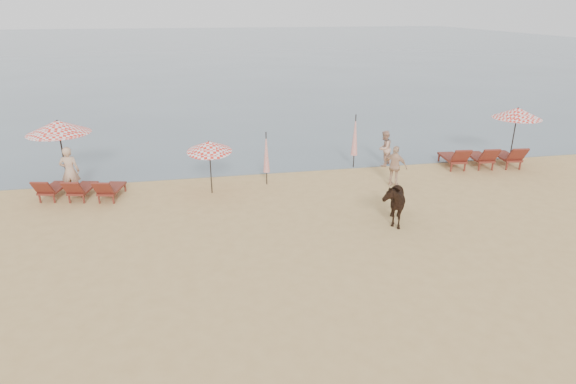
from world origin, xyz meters
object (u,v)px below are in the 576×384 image
object	(u,v)px
umbrella_open_right	(518,113)
cow	(392,200)
umbrella_open_left_a	(58,127)
umbrella_closed_right	(355,135)
beachgoer_left	(70,171)
beachgoer_right_a	(384,148)
lounger_cluster_left	(80,188)
umbrella_closed_left	(266,153)
beachgoer_right_b	(395,166)
lounger_cluster_right	(482,157)
umbrella_open_left_b	(209,146)

from	to	relation	value
umbrella_open_right	cow	bearing A→B (deg)	-159.52
umbrella_open_left_a	umbrella_closed_right	xyz separation A→B (m)	(11.65, 0.11, -0.92)
cow	beachgoer_left	size ratio (longest dim) A/B	0.95
beachgoer_left	beachgoer_right_a	distance (m)	12.67
lounger_cluster_left	umbrella_open_left_a	distance (m)	2.58
umbrella_open_right	umbrella_closed_left	size ratio (longest dim) A/B	1.18
umbrella_open_left_a	beachgoer_right_a	size ratio (longest dim) A/B	1.68
umbrella_closed_left	beachgoer_left	world-z (taller)	umbrella_closed_left
beachgoer_right_a	beachgoer_right_b	world-z (taller)	beachgoer_right_b
beachgoer_right_a	beachgoer_right_b	distance (m)	2.53
beachgoer_left	lounger_cluster_left	bearing A→B (deg)	126.96
umbrella_open_right	umbrella_closed_right	size ratio (longest dim) A/B	1.07
cow	beachgoer_left	world-z (taller)	beachgoer_left
lounger_cluster_left	umbrella_closed_left	xyz separation A→B (m)	(6.85, 0.26, 0.88)
umbrella_open_right	umbrella_closed_left	distance (m)	11.13
umbrella_open_right	umbrella_closed_left	world-z (taller)	umbrella_open_right
umbrella_closed_left	beachgoer_right_b	bearing A→B (deg)	-12.73
lounger_cluster_right	umbrella_closed_left	bearing A→B (deg)	-172.06
umbrella_open_left_a	umbrella_closed_right	bearing A→B (deg)	-11.73
lounger_cluster_left	umbrella_open_right	world-z (taller)	umbrella_open_right
lounger_cluster_right	beachgoer_right_a	xyz separation A→B (m)	(-4.07, 1.06, 0.29)
lounger_cluster_right	umbrella_open_right	size ratio (longest dim) A/B	1.34
umbrella_closed_left	umbrella_closed_right	xyz separation A→B (m)	(4.01, 1.37, 0.14)
lounger_cluster_left	umbrella_open_left_b	world-z (taller)	umbrella_open_left_b
umbrella_open_right	cow	size ratio (longest dim) A/B	1.43
umbrella_open_right	umbrella_closed_right	xyz separation A→B (m)	(-7.05, 0.70, -0.81)
umbrella_open_left_b	umbrella_open_left_a	bearing A→B (deg)	158.02
umbrella_open_right	beachgoer_right_a	distance (m)	5.91
umbrella_open_left_a	umbrella_open_right	size ratio (longest dim) A/B	1.05
cow	beachgoer_right_a	xyz separation A→B (m)	(1.94, 5.60, 0.04)
lounger_cluster_right	beachgoer_left	xyz separation A→B (m)	(-16.69, -0.04, 0.44)
lounger_cluster_left	umbrella_open_left_a	world-z (taller)	umbrella_open_left_a
umbrella_closed_right	beachgoer_left	size ratio (longest dim) A/B	1.27
umbrella_closed_right	beachgoer_right_a	bearing A→B (deg)	0.55
lounger_cluster_right	beachgoer_right_b	size ratio (longest dim) A/B	2.10
beachgoer_right_b	lounger_cluster_right	bearing A→B (deg)	-122.50
beachgoer_right_a	umbrella_closed_left	bearing A→B (deg)	-27.47
beachgoer_left	beachgoer_right_a	bearing A→B (deg)	-173.13
cow	lounger_cluster_right	bearing A→B (deg)	54.91
umbrella_closed_right	beachgoer_right_a	xyz separation A→B (m)	(1.37, 0.01, -0.66)
umbrella_open_left_b	umbrella_open_right	bearing A→B (deg)	1.08
lounger_cluster_left	umbrella_open_left_a	size ratio (longest dim) A/B	1.16
umbrella_open_left_a	umbrella_open_right	world-z (taller)	umbrella_open_left_a
beachgoer_left	cow	bearing A→B (deg)	159.02
umbrella_open_left_a	umbrella_closed_left	world-z (taller)	umbrella_open_left_a
beachgoer_left	beachgoer_right_a	xyz separation A→B (m)	(12.62, 1.10, -0.14)
umbrella_open_left_b	cow	xyz separation A→B (m)	(5.61, -3.71, -1.07)
cow	beachgoer_right_b	size ratio (longest dim) A/B	1.09
lounger_cluster_right	umbrella_open_left_b	xyz separation A→B (m)	(-11.62, -0.84, 1.32)
lounger_cluster_left	cow	size ratio (longest dim) A/B	1.75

